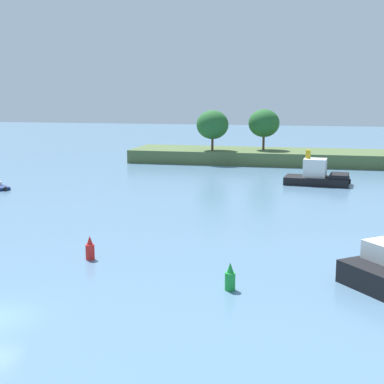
{
  "coord_description": "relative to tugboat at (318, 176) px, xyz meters",
  "views": [
    {
      "loc": [
        17.83,
        -27.0,
        12.86
      ],
      "look_at": [
        3.55,
        36.51,
        1.2
      ],
      "focal_mm": 51.67,
      "sensor_mm": 36.0,
      "label": 1
    }
  ],
  "objects": [
    {
      "name": "channel_buoy_green",
      "position": [
        -5.65,
        -45.3,
        -0.43
      ],
      "size": [
        0.7,
        0.7,
        1.9
      ],
      "color": "green",
      "rests_on": "ground"
    },
    {
      "name": "tugboat",
      "position": [
        0.0,
        0.0,
        0.0
      ],
      "size": [
        9.35,
        5.22,
        4.9
      ],
      "color": "black",
      "rests_on": "ground"
    },
    {
      "name": "channel_buoy_red",
      "position": [
        -17.42,
        -40.9,
        -0.43
      ],
      "size": [
        0.7,
        0.7,
        1.9
      ],
      "color": "red",
      "rests_on": "ground"
    },
    {
      "name": "treeline_island",
      "position": [
        4.06,
        23.41,
        1.87
      ],
      "size": [
        72.55,
        12.61,
        11.22
      ],
      "color": "#4C6038",
      "rests_on": "ground"
    }
  ]
}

